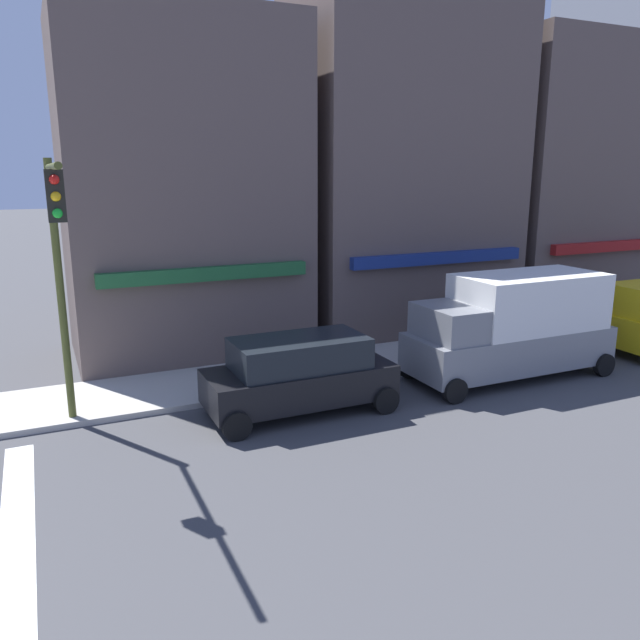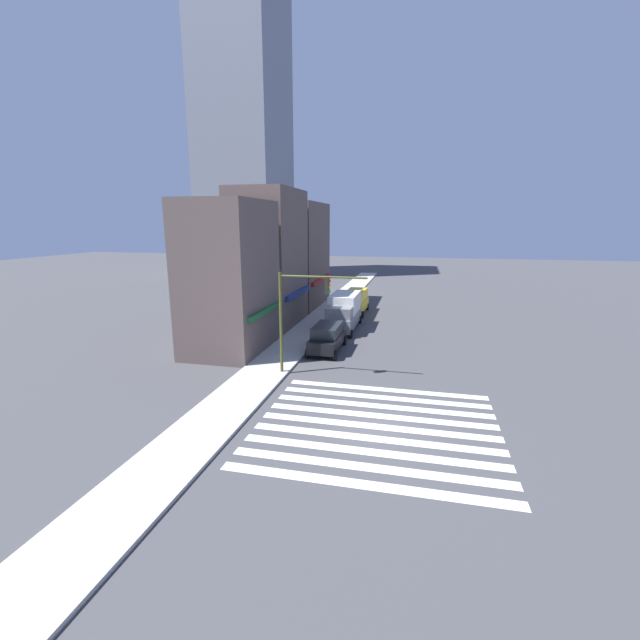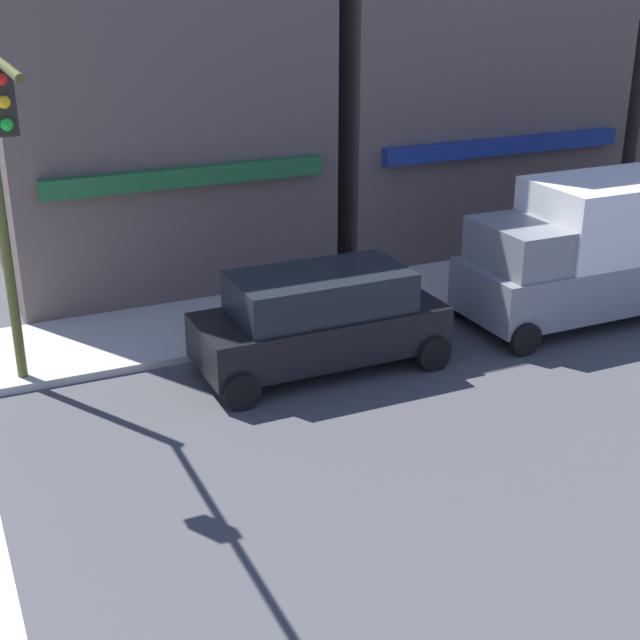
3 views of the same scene
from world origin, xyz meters
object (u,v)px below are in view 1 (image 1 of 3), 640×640
Objects in this scene: suv_black at (300,373)px; box_truck_grey at (513,325)px; traffic_signal at (58,252)px; pedestrian_red_jacket at (593,308)px.

suv_black is 6.75m from box_truck_grey.
traffic_signal is 1.32× the size of suv_black.
suv_black is 12.75m from pedestrian_red_jacket.
pedestrian_red_jacket is (17.80, 1.85, -3.22)m from traffic_signal.
box_truck_grey is at bearing 0.04° from suv_black.
traffic_signal reaches higher than pedestrian_red_jacket.
pedestrian_red_jacket is at bearing 21.79° from box_truck_grey.
box_truck_grey is 3.51× the size of pedestrian_red_jacket.
traffic_signal reaches higher than suv_black.
suv_black is 0.76× the size of box_truck_grey.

